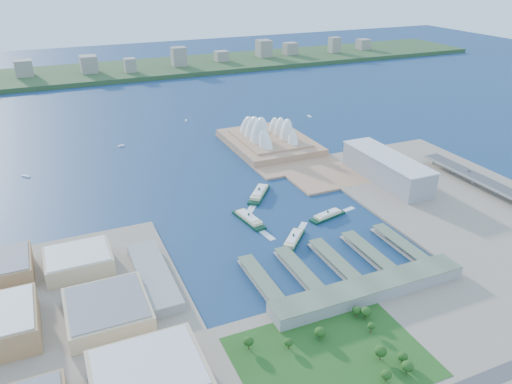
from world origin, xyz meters
name	(u,v)px	position (x,y,z in m)	size (l,w,h in m)	color
ground	(289,235)	(0.00, 0.00, 0.00)	(3000.00, 3000.00, 0.00)	#102A4E
west_land	(71,356)	(-250.00, -105.00, 1.50)	(220.00, 390.00, 3.00)	gray
south_land	(407,353)	(0.00, -210.00, 1.50)	(720.00, 180.00, 3.00)	gray
east_land	(479,213)	(240.00, -50.00, 1.50)	(240.00, 500.00, 3.00)	gray
peninsula	(276,149)	(107.50, 260.00, 1.50)	(135.00, 220.00, 3.00)	tan
far_shore	(129,70)	(0.00, 980.00, 6.00)	(2200.00, 260.00, 12.00)	#2D4926
opera_house	(269,128)	(105.00, 280.00, 32.00)	(134.00, 180.00, 58.00)	white
toaster_building	(387,168)	(195.00, 80.00, 20.50)	(45.00, 155.00, 35.00)	gray
west_buildings	(64,315)	(-250.00, -70.00, 16.50)	(200.00, 280.00, 27.00)	#9B764D
ferry_wharves	(334,261)	(14.00, -75.00, 4.65)	(184.00, 90.00, 9.30)	#526149
terminal_building	(369,289)	(15.00, -135.00, 9.00)	(200.00, 28.00, 12.00)	gray
park	(331,349)	(-60.00, -190.00, 11.00)	(150.00, 110.00, 16.00)	#194714
far_skyline	(129,59)	(0.00, 960.00, 39.50)	(1900.00, 140.00, 55.00)	gray
ferry_a	(249,217)	(-30.34, 48.72, 5.39)	(14.52, 57.06, 10.79)	#0C301E
ferry_b	(259,192)	(10.14, 109.01, 5.80)	(15.62, 61.38, 11.61)	#0C301E
ferry_c	(293,238)	(-3.19, -16.40, 5.05)	(13.60, 53.42, 10.10)	#0C301E
ferry_d	(328,214)	(62.40, 18.41, 4.75)	(12.79, 50.27, 9.50)	#0C301E
boat_a	(26,176)	(-277.22, 305.02, 1.28)	(3.32, 13.26, 2.56)	white
boat_b	(121,146)	(-126.16, 380.61, 1.44)	(3.73, 10.66, 2.88)	white
boat_c	(309,116)	(252.20, 403.95, 1.49)	(3.87, 13.25, 2.98)	white
boat_e	(186,120)	(16.76, 477.54, 1.20)	(3.12, 9.80, 2.41)	white
car_c	(469,171)	(304.00, 33.45, 15.52)	(1.88, 4.62, 1.34)	slate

